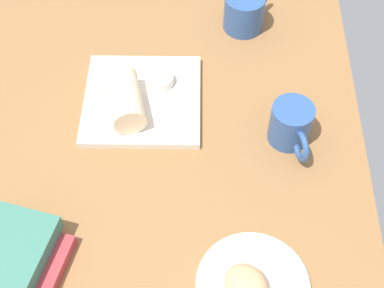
% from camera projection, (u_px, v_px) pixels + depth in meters
% --- Properties ---
extents(dining_table, '(1.10, 0.90, 0.04)m').
position_uv_depth(dining_table, '(145.00, 156.00, 1.11)').
color(dining_table, olive).
rests_on(dining_table, ground).
extents(round_plate, '(0.20, 0.20, 0.01)m').
position_uv_depth(round_plate, '(253.00, 286.00, 0.92)').
color(round_plate, white).
rests_on(round_plate, dining_table).
extents(scone_pastry, '(0.10, 0.10, 0.05)m').
position_uv_depth(scone_pastry, '(246.00, 285.00, 0.89)').
color(scone_pastry, tan).
rests_on(scone_pastry, round_plate).
extents(square_plate, '(0.26, 0.26, 0.02)m').
position_uv_depth(square_plate, '(142.00, 100.00, 1.17)').
color(square_plate, silver).
rests_on(square_plate, dining_table).
extents(sauce_cup, '(0.06, 0.06, 0.02)m').
position_uv_depth(sauce_cup, '(160.00, 79.00, 1.17)').
color(sauce_cup, silver).
rests_on(sauce_cup, square_plate).
extents(breakfast_wrap, '(0.15, 0.10, 0.07)m').
position_uv_depth(breakfast_wrap, '(126.00, 99.00, 1.11)').
color(breakfast_wrap, beige).
rests_on(breakfast_wrap, square_plate).
extents(book_stack, '(0.25, 0.20, 0.06)m').
position_uv_depth(book_stack, '(7.00, 273.00, 0.91)').
color(book_stack, '#A53338').
rests_on(book_stack, dining_table).
extents(coffee_mug, '(0.12, 0.11, 0.09)m').
position_uv_depth(coffee_mug, '(245.00, 11.00, 1.28)').
color(coffee_mug, '#2D518C').
rests_on(coffee_mug, dining_table).
extents(second_mug, '(0.13, 0.08, 0.09)m').
position_uv_depth(second_mug, '(291.00, 125.00, 1.08)').
color(second_mug, '#2D518C').
rests_on(second_mug, dining_table).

